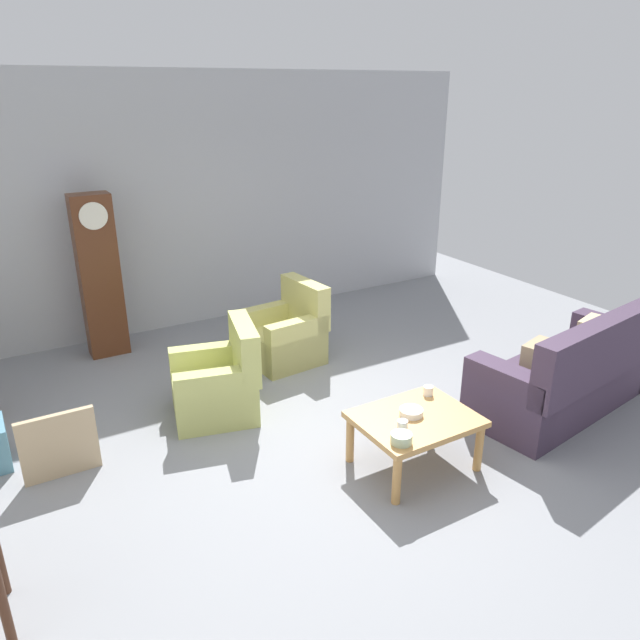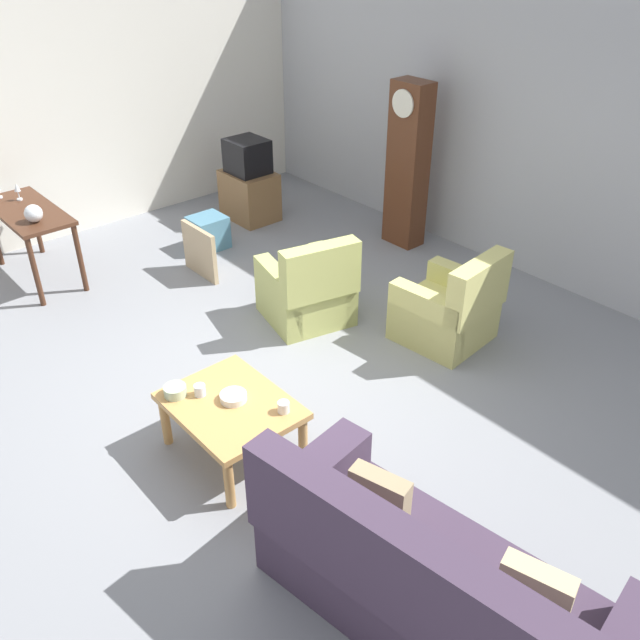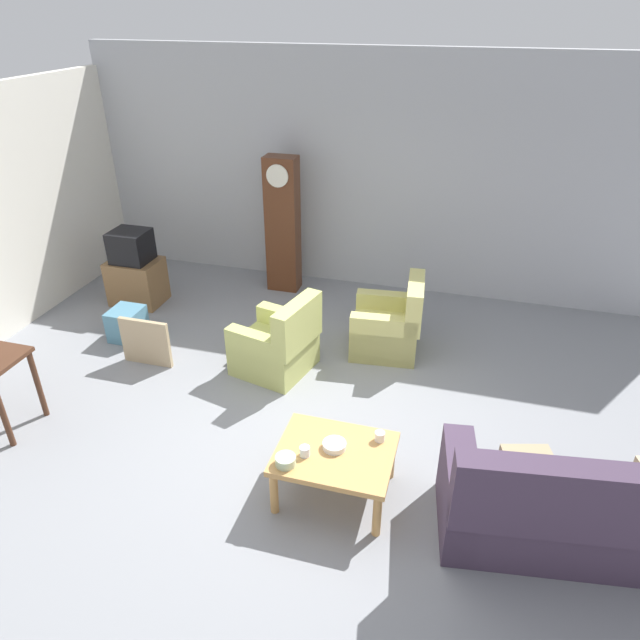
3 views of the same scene
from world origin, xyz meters
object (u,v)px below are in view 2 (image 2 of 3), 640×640
object	(u,v)px
coffee_table_wood	(231,410)
cup_white_porcelain	(284,407)
cup_blue_rimmed	(200,390)
tv_crt	(247,156)
armchair_olive_near	(308,292)
storage_box_blue	(208,232)
framed_picture_leaning	(200,252)
bowl_white_stacked	(233,397)
console_table_dark	(29,220)
grandfather_clock	(408,166)
wine_glass_mid	(17,189)
glass_dome_cloche	(33,213)
armchair_olive_far	(449,312)
bowl_shallow_green	(175,391)
couch_floral	(435,589)
tv_stand_cabinet	(250,195)

from	to	relation	value
coffee_table_wood	cup_white_porcelain	xyz separation A→B (m)	(0.33, 0.23, 0.11)
coffee_table_wood	cup_blue_rimmed	xyz separation A→B (m)	(-0.22, -0.11, 0.11)
tv_crt	armchair_olive_near	bearing A→B (deg)	-23.51
storage_box_blue	framed_picture_leaning	bearing A→B (deg)	-39.84
bowl_white_stacked	cup_blue_rimmed	bearing A→B (deg)	-144.04
console_table_dark	grandfather_clock	size ratio (longest dim) A/B	0.68
tv_crt	cup_blue_rimmed	world-z (taller)	tv_crt
coffee_table_wood	bowl_white_stacked	xyz separation A→B (m)	(-0.02, 0.04, 0.10)
framed_picture_leaning	bowl_white_stacked	distance (m)	2.88
grandfather_clock	storage_box_blue	xyz separation A→B (m)	(-1.41, -1.87, -0.76)
armchair_olive_near	wine_glass_mid	xyz separation A→B (m)	(-2.91, -1.61, 0.62)
framed_picture_leaning	bowl_white_stacked	xyz separation A→B (m)	(2.56, -1.31, 0.21)
storage_box_blue	glass_dome_cloche	distance (m)	1.99
armchair_olive_far	bowl_shallow_green	distance (m)	2.69
armchair_olive_far	glass_dome_cloche	bearing A→B (deg)	-143.84
storage_box_blue	wine_glass_mid	world-z (taller)	wine_glass_mid
armchair_olive_near	coffee_table_wood	size ratio (longest dim) A/B	0.99
couch_floral	tv_crt	distance (m)	6.08
bowl_white_stacked	coffee_table_wood	bearing A→B (deg)	-68.22
cup_white_porcelain	bowl_white_stacked	size ratio (longest dim) A/B	0.44
console_table_dark	cup_blue_rimmed	size ratio (longest dim) A/B	15.13
grandfather_clock	framed_picture_leaning	size ratio (longest dim) A/B	3.17
armchair_olive_far	glass_dome_cloche	size ratio (longest dim) A/B	5.12
couch_floral	tv_crt	size ratio (longest dim) A/B	4.59
coffee_table_wood	console_table_dark	world-z (taller)	console_table_dark
tv_stand_cabinet	bowl_white_stacked	size ratio (longest dim) A/B	3.47
armchair_olive_far	tv_stand_cabinet	size ratio (longest dim) A/B	1.35
armchair_olive_far	console_table_dark	size ratio (longest dim) A/B	0.71
grandfather_clock	storage_box_blue	bearing A→B (deg)	-127.13
wine_glass_mid	cup_white_porcelain	bearing A→B (deg)	2.61
grandfather_clock	bowl_white_stacked	world-z (taller)	grandfather_clock
cup_white_porcelain	wine_glass_mid	size ratio (longest dim) A/B	0.45
armchair_olive_near	armchair_olive_far	world-z (taller)	same
bowl_shallow_green	wine_glass_mid	bearing A→B (deg)	175.55
tv_stand_cabinet	bowl_shallow_green	distance (m)	4.32
armchair_olive_near	framed_picture_leaning	xyz separation A→B (m)	(-1.49, -0.29, -0.02)
console_table_dark	cup_blue_rimmed	xyz separation A→B (m)	(3.47, -0.10, -0.17)
framed_picture_leaning	storage_box_blue	xyz separation A→B (m)	(-0.54, 0.45, -0.09)
coffee_table_wood	framed_picture_leaning	world-z (taller)	framed_picture_leaning
couch_floral	storage_box_blue	distance (m)	5.36
armchair_olive_far	tv_stand_cabinet	xyz separation A→B (m)	(-3.55, 0.29, 0.00)
armchair_olive_far	coffee_table_wood	size ratio (longest dim) A/B	0.96
couch_floral	framed_picture_leaning	bearing A→B (deg)	163.45
tv_stand_cabinet	wine_glass_mid	xyz separation A→B (m)	(-0.50, -2.66, 0.61)
tv_stand_cabinet	wine_glass_mid	distance (m)	2.77
armchair_olive_near	bowl_shallow_green	size ratio (longest dim) A/B	5.66
armchair_olive_near	tv_stand_cabinet	world-z (taller)	armchair_olive_near
couch_floral	bowl_shallow_green	size ratio (longest dim) A/B	13.17
storage_box_blue	cup_white_porcelain	size ratio (longest dim) A/B	4.72
coffee_table_wood	cup_blue_rimmed	world-z (taller)	cup_blue_rimmed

